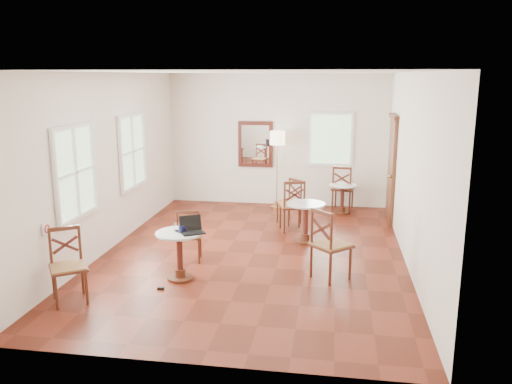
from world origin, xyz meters
TOP-DOWN VIEW (x-y plane):
  - ground at (0.00, 0.00)m, footprint 7.00×7.00m
  - room_shell at (-0.06, 0.27)m, footprint 5.02×7.02m
  - cafe_table_near at (-0.89, -1.28)m, footprint 0.68×0.68m
  - cafe_table_mid at (0.84, 0.75)m, footprint 0.68×0.68m
  - cafe_table_back at (1.51, 2.87)m, footprint 0.60×0.60m
  - chair_near_a at (-0.97, -0.51)m, footprint 0.47×0.47m
  - chair_near_b at (-2.12, -2.23)m, footprint 0.64×0.64m
  - chair_mid_a at (0.54, 1.40)m, footprint 0.59×0.59m
  - chair_mid_b at (1.28, -0.94)m, footprint 0.70×0.70m
  - chair_back_a at (1.51, 3.16)m, footprint 0.54×0.54m
  - chair_back_b at (0.44, 1.95)m, footprint 0.58×0.58m
  - floor_lamp at (0.04, 3.15)m, footprint 0.34×0.34m
  - laptop at (-0.70, -1.26)m, footprint 0.42×0.40m
  - mouse at (-0.93, -1.26)m, footprint 0.10×0.08m
  - navy_mug at (-0.85, -1.29)m, footprint 0.13×0.09m
  - water_glass at (-0.98, -1.17)m, footprint 0.06×0.06m
  - power_adapter at (-1.06, -1.70)m, footprint 0.09×0.05m

SIDE VIEW (x-z plane):
  - ground at x=0.00m, z-range 0.00..0.00m
  - power_adapter at x=-1.06m, z-range 0.00..0.03m
  - cafe_table_back at x=1.51m, z-range 0.08..0.71m
  - chair_near_a at x=-0.97m, z-range 0.00..0.88m
  - chair_back_b at x=0.44m, z-range 0.00..0.89m
  - cafe_table_mid at x=0.84m, z-range 0.09..0.81m
  - cafe_table_near at x=-0.89m, z-range 0.09..0.81m
  - chair_near_b at x=-2.12m, z-range 0.00..0.99m
  - chair_back_a at x=1.51m, z-range 0.00..1.01m
  - chair_mid_a at x=0.54m, z-range 0.00..1.01m
  - chair_mid_b at x=1.28m, z-range 0.00..1.07m
  - mouse at x=-0.93m, z-range 0.72..0.76m
  - navy_mug at x=-0.85m, z-range 0.72..0.82m
  - water_glass at x=-0.98m, z-range 0.72..0.83m
  - laptop at x=-0.70m, z-range 0.67..0.90m
  - floor_lamp at x=0.04m, z-range 0.61..2.35m
  - room_shell at x=-0.06m, z-range 0.38..3.39m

